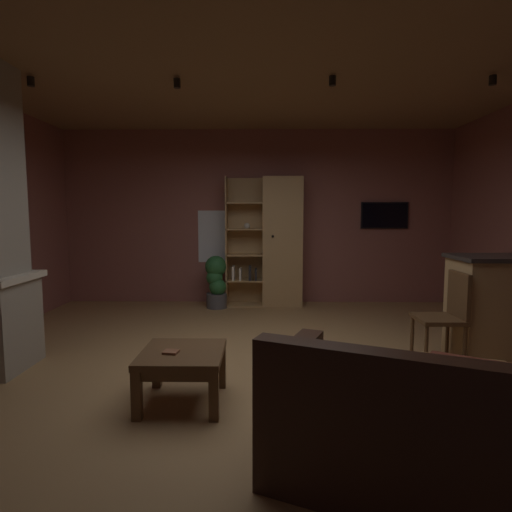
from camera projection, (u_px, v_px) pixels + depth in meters
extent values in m
cube|color=#A37A4C|center=(255.00, 371.00, 3.95)|extent=(6.36, 6.15, 0.02)
cube|color=#8E544C|center=(258.00, 217.00, 6.89)|extent=(6.48, 0.06, 2.84)
cube|color=#8E6B47|center=(255.00, 57.00, 3.66)|extent=(6.36, 6.15, 0.02)
cube|color=white|center=(215.00, 236.00, 6.90)|extent=(0.56, 0.01, 0.86)
cube|color=tan|center=(282.00, 242.00, 6.65)|extent=(0.63, 0.38, 2.06)
cube|color=tan|center=(245.00, 241.00, 6.84)|extent=(0.58, 0.02, 2.06)
cube|color=tan|center=(227.00, 242.00, 6.66)|extent=(0.02, 0.38, 2.06)
sphere|color=black|center=(273.00, 236.00, 6.44)|extent=(0.04, 0.04, 0.04)
cube|color=tan|center=(245.00, 304.00, 6.76)|extent=(0.58, 0.38, 0.02)
cube|color=tan|center=(244.00, 280.00, 6.72)|extent=(0.58, 0.38, 0.02)
cube|color=tan|center=(244.00, 255.00, 6.68)|extent=(0.58, 0.38, 0.02)
cube|color=tan|center=(244.00, 229.00, 6.64)|extent=(0.58, 0.38, 0.02)
cube|color=tan|center=(244.00, 203.00, 6.59)|extent=(0.58, 0.38, 0.02)
cube|color=beige|center=(240.00, 274.00, 6.65)|extent=(0.03, 0.23, 0.19)
cube|color=black|center=(250.00, 273.00, 6.65)|extent=(0.04, 0.23, 0.23)
cube|color=black|center=(256.00, 274.00, 6.65)|extent=(0.03, 0.23, 0.18)
cube|color=beige|center=(233.00, 273.00, 6.65)|extent=(0.04, 0.23, 0.22)
sphere|color=beige|center=(247.00, 226.00, 6.63)|extent=(0.10, 0.10, 0.10)
cube|color=#382116|center=(423.00, 448.00, 2.26)|extent=(1.85, 1.45, 0.42)
cube|color=#382116|center=(424.00, 402.00, 1.88)|extent=(1.57, 0.77, 0.42)
cube|color=#382116|center=(293.00, 401.00, 2.54)|extent=(0.48, 0.86, 0.67)
cube|color=#C67F33|center=(362.00, 392.00, 2.26)|extent=(0.39, 0.17, 0.32)
cube|color=olive|center=(455.00, 391.00, 2.19)|extent=(0.51, 0.32, 0.36)
cube|color=brown|center=(409.00, 393.00, 2.27)|extent=(0.40, 0.39, 0.33)
cube|color=brown|center=(474.00, 401.00, 2.12)|extent=(0.47, 0.37, 0.43)
cube|color=brown|center=(182.00, 354.00, 3.24)|extent=(0.63, 0.65, 0.05)
cube|color=brown|center=(182.00, 362.00, 3.24)|extent=(0.57, 0.59, 0.08)
cube|color=brown|center=(137.00, 395.00, 2.98)|extent=(0.07, 0.07, 0.37)
cube|color=brown|center=(214.00, 396.00, 2.97)|extent=(0.07, 0.07, 0.37)
cube|color=brown|center=(157.00, 366.00, 3.55)|extent=(0.07, 0.07, 0.37)
cube|color=brown|center=(222.00, 366.00, 3.54)|extent=(0.07, 0.07, 0.37)
cube|color=brown|center=(171.00, 352.00, 3.18)|extent=(0.12, 0.11, 0.02)
cube|color=brown|center=(438.00, 319.00, 4.04)|extent=(0.42, 0.42, 0.04)
cube|color=brown|center=(459.00, 295.00, 4.01)|extent=(0.04, 0.40, 0.44)
cylinder|color=brown|center=(412.00, 336.00, 4.24)|extent=(0.04, 0.04, 0.46)
cylinder|color=brown|center=(426.00, 348.00, 3.89)|extent=(0.04, 0.04, 0.46)
cylinder|color=brown|center=(447.00, 337.00, 4.24)|extent=(0.04, 0.04, 0.46)
cylinder|color=brown|center=(465.00, 348.00, 3.88)|extent=(0.04, 0.04, 0.46)
cylinder|color=#4C4C51|center=(217.00, 301.00, 6.55)|extent=(0.32, 0.32, 0.23)
sphere|color=#235B2D|center=(218.00, 287.00, 6.50)|extent=(0.27, 0.27, 0.27)
sphere|color=#235B2D|center=(215.00, 278.00, 6.51)|extent=(0.26, 0.26, 0.26)
sphere|color=#235B2D|center=(216.00, 266.00, 6.53)|extent=(0.34, 0.34, 0.34)
cube|color=black|center=(384.00, 215.00, 6.80)|extent=(0.76, 0.05, 0.43)
cube|color=black|center=(385.00, 215.00, 6.78)|extent=(0.72, 0.01, 0.39)
cylinder|color=black|center=(31.00, 82.00, 4.08)|extent=(0.07, 0.07, 0.09)
cylinder|color=black|center=(177.00, 83.00, 4.13)|extent=(0.07, 0.07, 0.09)
cylinder|color=black|center=(333.00, 81.00, 4.05)|extent=(0.07, 0.07, 0.09)
cylinder|color=black|center=(493.00, 80.00, 4.04)|extent=(0.07, 0.07, 0.09)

